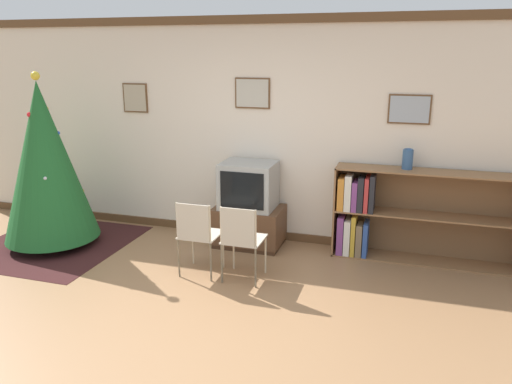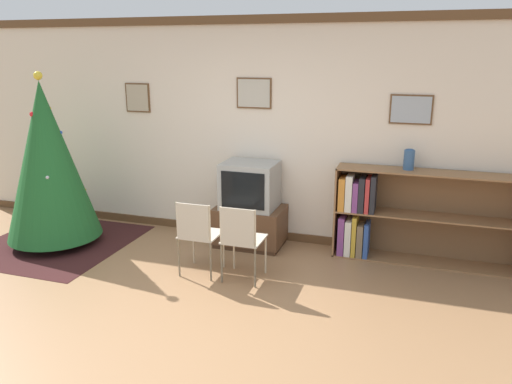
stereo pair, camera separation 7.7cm
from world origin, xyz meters
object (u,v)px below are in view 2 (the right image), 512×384
at_px(christmas_tree, 48,161).
at_px(vase, 409,159).
at_px(tv_console, 250,226).
at_px(television, 250,185).
at_px(folding_chair_right, 241,238).
at_px(bookshelf, 395,216).
at_px(folding_chair_left, 198,233).

relative_size(christmas_tree, vase, 9.19).
bearing_deg(christmas_tree, tv_console, 17.08).
relative_size(television, vase, 2.83).
distance_m(folding_chair_right, vase, 2.04).
height_order(folding_chair_right, bookshelf, bookshelf).
relative_size(folding_chair_right, vase, 3.64).
distance_m(television, folding_chair_right, 1.06).
distance_m(tv_console, vase, 2.01).
distance_m(folding_chair_left, bookshelf, 2.22).
xyz_separation_m(tv_console, folding_chair_left, (-0.24, -0.99, 0.23)).
relative_size(christmas_tree, bookshelf, 1.00).
xyz_separation_m(christmas_tree, tv_console, (2.29, 0.70, -0.80)).
bearing_deg(folding_chair_right, folding_chair_left, 180.00).
distance_m(christmas_tree, folding_chair_right, 2.61).
bearing_deg(bookshelf, folding_chair_left, -150.18).
bearing_deg(bookshelf, tv_console, -176.16).
relative_size(christmas_tree, folding_chair_right, 2.53).
bearing_deg(tv_console, bookshelf, 3.84).
bearing_deg(television, tv_console, 90.00).
bearing_deg(christmas_tree, bookshelf, 11.61).
bearing_deg(folding_chair_left, bookshelf, 29.82).
relative_size(tv_console, bookshelf, 0.40).
bearing_deg(folding_chair_right, television, 103.67).
relative_size(christmas_tree, folding_chair_left, 2.53).
bearing_deg(television, folding_chair_right, -76.33).
xyz_separation_m(bookshelf, vase, (0.10, 0.03, 0.65)).
height_order(christmas_tree, bookshelf, christmas_tree).
height_order(television, vase, vase).
xyz_separation_m(tv_console, folding_chair_right, (0.24, -0.99, 0.23)).
relative_size(television, bookshelf, 0.31).
relative_size(television, folding_chair_left, 0.78).
bearing_deg(folding_chair_right, christmas_tree, 173.53).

